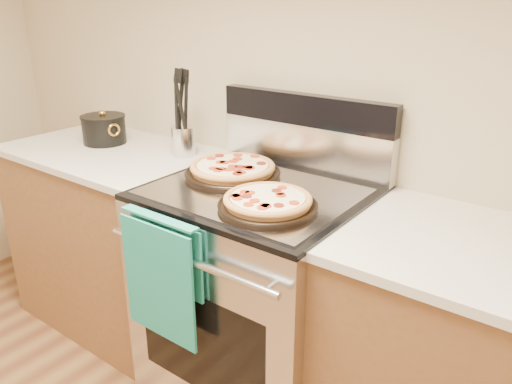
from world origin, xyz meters
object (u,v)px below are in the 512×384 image
Objects in this scene: range_body at (258,300)px; pepperoni_pizza_back at (233,169)px; saucepan at (104,130)px; utensil_crock at (183,141)px; pepperoni_pizza_front at (268,202)px.

pepperoni_pizza_back is (-0.16, 0.05, 0.50)m from range_body.
pepperoni_pizza_back is 0.83m from saucepan.
range_body is at bearing -17.49° from utensil_crock.
pepperoni_pizza_back is 0.35m from pepperoni_pizza_front.
utensil_crock is 0.46m from saucepan.
pepperoni_pizza_front is at bearing -31.57° from pepperoni_pizza_back.
utensil_crock is 0.64× the size of saucepan.
pepperoni_pizza_front is at bearing -10.98° from saucepan.
range_body is 1.12m from saucepan.
range_body is 2.47× the size of pepperoni_pizza_back.
saucepan is (-0.83, 0.04, 0.02)m from pepperoni_pizza_back.
pepperoni_pizza_front is 0.74m from utensil_crock.
range_body is 2.78× the size of pepperoni_pizza_front.
pepperoni_pizza_front is 2.49× the size of utensil_crock.
saucepan reaches higher than range_body.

